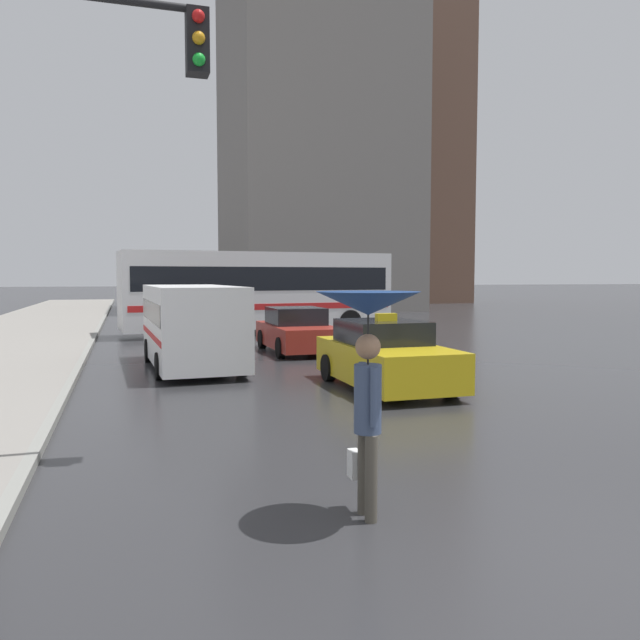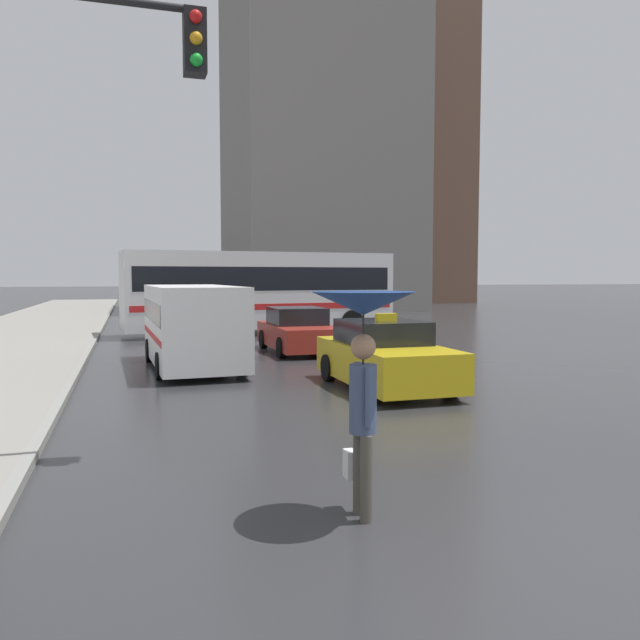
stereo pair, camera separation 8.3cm
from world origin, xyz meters
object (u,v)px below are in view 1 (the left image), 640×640
ambulance_van (191,322)px  traffic_light (64,130)px  pedestrian_with_umbrella (368,337)px  city_bus (259,289)px  sedan_red (297,331)px  taxi (385,357)px

ambulance_van → traffic_light: (-2.25, -8.02, 2.92)m
pedestrian_with_umbrella → traffic_light: size_ratio=0.37×
ambulance_van → pedestrian_with_umbrella: 10.66m
city_bus → pedestrian_with_umbrella: (-3.01, -19.66, -0.07)m
ambulance_van → pedestrian_with_umbrella: size_ratio=2.47×
pedestrian_with_umbrella → sedan_red: bearing=-9.9°
sedan_red → pedestrian_with_umbrella: (-2.88, -13.21, 1.14)m
ambulance_van → traffic_light: traffic_light is taller
city_bus → pedestrian_with_umbrella: size_ratio=5.04×
city_bus → pedestrian_with_umbrella: bearing=166.3°
city_bus → taxi: bearing=174.9°
taxi → city_bus: size_ratio=0.36×
taxi → sedan_red: taxi is taller
sedan_red → ambulance_van: (-3.51, -2.58, 0.54)m
taxi → traffic_light: bearing=33.5°
city_bus → pedestrian_with_umbrella: city_bus is taller
sedan_red → traffic_light: (-5.76, -10.60, 3.47)m
ambulance_van → traffic_light: size_ratio=0.91×
sedan_red → pedestrian_with_umbrella: 13.57m
ambulance_van → pedestrian_with_umbrella: pedestrian_with_umbrella is taller
taxi → ambulance_van: 5.51m
ambulance_van → city_bus: bearing=-114.4°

